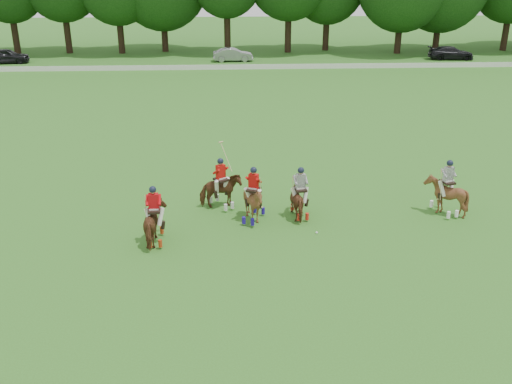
{
  "coord_description": "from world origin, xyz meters",
  "views": [
    {
      "loc": [
        -0.26,
        -15.97,
        9.71
      ],
      "look_at": [
        0.8,
        4.2,
        1.4
      ],
      "focal_mm": 40.0,
      "sensor_mm": 36.0,
      "label": 1
    }
  ],
  "objects_px": {
    "car_mid": "(233,55)",
    "polo_stripe_b": "(446,195)",
    "polo_red_a": "(155,223)",
    "polo_red_b": "(221,190)",
    "car_left": "(6,56)",
    "polo_stripe_a": "(300,200)",
    "car_right": "(451,53)",
    "polo_ball": "(317,233)",
    "polo_red_c": "(254,202)"
  },
  "relations": [
    {
      "from": "car_mid",
      "to": "polo_stripe_b",
      "type": "relative_size",
      "value": 1.73
    },
    {
      "from": "polo_red_a",
      "to": "polo_stripe_b",
      "type": "bearing_deg",
      "value": 9.68
    },
    {
      "from": "car_mid",
      "to": "polo_red_b",
      "type": "bearing_deg",
      "value": 175.64
    },
    {
      "from": "car_left",
      "to": "polo_red_b",
      "type": "distance_m",
      "value": 42.32
    },
    {
      "from": "polo_stripe_a",
      "to": "polo_stripe_b",
      "type": "height_order",
      "value": "polo_stripe_b"
    },
    {
      "from": "polo_red_b",
      "to": "car_right",
      "type": "bearing_deg",
      "value": 57.28
    },
    {
      "from": "car_mid",
      "to": "car_right",
      "type": "relative_size",
      "value": 0.88
    },
    {
      "from": "polo_red_a",
      "to": "polo_red_b",
      "type": "relative_size",
      "value": 0.82
    },
    {
      "from": "car_left",
      "to": "polo_ball",
      "type": "bearing_deg",
      "value": -154.78
    },
    {
      "from": "car_mid",
      "to": "polo_red_a",
      "type": "bearing_deg",
      "value": 172.32
    },
    {
      "from": "polo_red_c",
      "to": "polo_stripe_b",
      "type": "relative_size",
      "value": 0.98
    },
    {
      "from": "car_mid",
      "to": "polo_red_c",
      "type": "height_order",
      "value": "polo_red_c"
    },
    {
      "from": "polo_stripe_b",
      "to": "polo_red_a",
      "type": "bearing_deg",
      "value": -170.32
    },
    {
      "from": "polo_red_a",
      "to": "polo_stripe_b",
      "type": "xyz_separation_m",
      "value": [
        11.48,
        1.96,
        0.04
      ]
    },
    {
      "from": "polo_red_b",
      "to": "polo_stripe_a",
      "type": "xyz_separation_m",
      "value": [
        3.16,
        -1.11,
        -0.01
      ]
    },
    {
      "from": "polo_red_b",
      "to": "polo_stripe_b",
      "type": "bearing_deg",
      "value": -6.96
    },
    {
      "from": "car_right",
      "to": "polo_red_b",
      "type": "relative_size",
      "value": 1.67
    },
    {
      "from": "car_mid",
      "to": "car_right",
      "type": "height_order",
      "value": "same"
    },
    {
      "from": "polo_stripe_b",
      "to": "polo_ball",
      "type": "xyz_separation_m",
      "value": [
        -5.47,
        -1.57,
        -0.78
      ]
    },
    {
      "from": "car_right",
      "to": "polo_stripe_a",
      "type": "relative_size",
      "value": 2.14
    },
    {
      "from": "polo_red_b",
      "to": "polo_stripe_b",
      "type": "xyz_separation_m",
      "value": [
        9.09,
        -1.11,
        0.07
      ]
    },
    {
      "from": "car_left",
      "to": "polo_ball",
      "type": "relative_size",
      "value": 47.67
    },
    {
      "from": "car_left",
      "to": "car_mid",
      "type": "height_order",
      "value": "car_left"
    },
    {
      "from": "car_right",
      "to": "polo_stripe_b",
      "type": "relative_size",
      "value": 1.96
    },
    {
      "from": "car_mid",
      "to": "polo_red_c",
      "type": "relative_size",
      "value": 1.77
    },
    {
      "from": "car_mid",
      "to": "polo_red_b",
      "type": "distance_m",
      "value": 36.52
    },
    {
      "from": "polo_red_b",
      "to": "polo_ball",
      "type": "xyz_separation_m",
      "value": [
        3.62,
        -2.68,
        -0.72
      ]
    },
    {
      "from": "polo_red_a",
      "to": "polo_ball",
      "type": "xyz_separation_m",
      "value": [
        6.01,
        0.39,
        -0.75
      ]
    },
    {
      "from": "car_mid",
      "to": "polo_red_c",
      "type": "distance_m",
      "value": 37.88
    },
    {
      "from": "polo_red_c",
      "to": "polo_red_b",
      "type": "bearing_deg",
      "value": 133.09
    },
    {
      "from": "car_right",
      "to": "car_mid",
      "type": "bearing_deg",
      "value": 94.14
    },
    {
      "from": "polo_red_c",
      "to": "polo_stripe_a",
      "type": "xyz_separation_m",
      "value": [
        1.88,
        0.27,
        -0.06
      ]
    },
    {
      "from": "car_mid",
      "to": "polo_stripe_b",
      "type": "height_order",
      "value": "polo_stripe_b"
    },
    {
      "from": "polo_ball",
      "to": "car_right",
      "type": "bearing_deg",
      "value": 63.16
    },
    {
      "from": "polo_red_a",
      "to": "polo_stripe_a",
      "type": "xyz_separation_m",
      "value": [
        5.55,
        1.96,
        -0.04
      ]
    },
    {
      "from": "car_right",
      "to": "polo_red_b",
      "type": "height_order",
      "value": "polo_red_b"
    },
    {
      "from": "car_mid",
      "to": "polo_red_c",
      "type": "bearing_deg",
      "value": 177.65
    },
    {
      "from": "polo_stripe_b",
      "to": "polo_ball",
      "type": "height_order",
      "value": "polo_stripe_b"
    },
    {
      "from": "car_left",
      "to": "polo_ball",
      "type": "xyz_separation_m",
      "value": [
        25.03,
        -39.19,
        -0.69
      ]
    },
    {
      "from": "polo_stripe_a",
      "to": "polo_red_b",
      "type": "bearing_deg",
      "value": 160.7
    },
    {
      "from": "polo_stripe_a",
      "to": "polo_red_a",
      "type": "bearing_deg",
      "value": -160.53
    },
    {
      "from": "car_left",
      "to": "car_right",
      "type": "distance_m",
      "value": 44.86
    },
    {
      "from": "polo_red_c",
      "to": "car_left",
      "type": "bearing_deg",
      "value": 120.92
    },
    {
      "from": "polo_red_a",
      "to": "car_left",
      "type": "bearing_deg",
      "value": 115.67
    },
    {
      "from": "polo_red_a",
      "to": "polo_red_b",
      "type": "bearing_deg",
      "value": 52.13
    },
    {
      "from": "car_right",
      "to": "polo_red_c",
      "type": "xyz_separation_m",
      "value": [
        -22.17,
        -37.88,
        0.15
      ]
    },
    {
      "from": "polo_stripe_a",
      "to": "polo_ball",
      "type": "relative_size",
      "value": 23.53
    },
    {
      "from": "car_mid",
      "to": "polo_ball",
      "type": "height_order",
      "value": "car_mid"
    },
    {
      "from": "polo_red_c",
      "to": "polo_stripe_a",
      "type": "relative_size",
      "value": 1.07
    },
    {
      "from": "car_left",
      "to": "car_right",
      "type": "bearing_deg",
      "value": -97.35
    }
  ]
}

